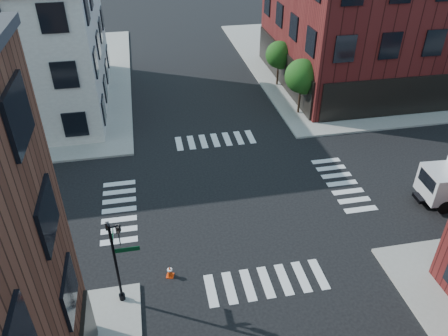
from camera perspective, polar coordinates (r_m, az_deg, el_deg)
ground at (r=26.87m, az=1.48°, el=-3.69°), size 120.00×120.00×0.00m
sidewalk_ne at (r=51.75m, az=20.05°, el=13.39°), size 30.00×30.00×0.15m
building_ne at (r=45.85m, az=23.99°, el=17.97°), size 25.00×16.00×12.00m
tree_near at (r=35.69m, az=10.20°, el=11.52°), size 2.69×2.69×4.49m
tree_far at (r=41.07m, az=7.27°, el=14.31°), size 2.43×2.43×4.07m
signal_pole at (r=19.61m, az=-13.89°, el=-10.87°), size 1.29×1.24×4.60m
traffic_cone at (r=22.00m, az=-7.09°, el=-13.26°), size 0.44×0.44×0.66m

